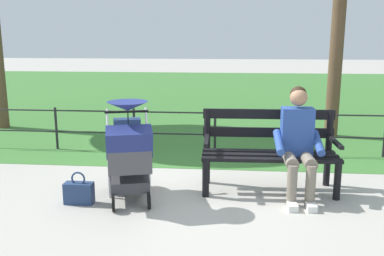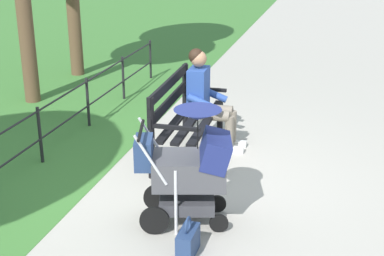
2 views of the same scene
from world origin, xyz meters
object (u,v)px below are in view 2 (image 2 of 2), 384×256
Objects in this scene: stroller at (190,166)px; person_on_bench at (207,96)px; handbag at (188,241)px; park_bench at (183,114)px.

person_on_bench is at bearing -170.61° from stroller.
handbag is (2.44, 0.45, -0.55)m from person_on_bench.
person_on_bench reaches higher than handbag.
stroller is (1.89, 0.31, -0.08)m from person_on_bench.
person_on_bench is 1.92m from stroller.
stroller is (1.59, 0.54, 0.07)m from park_bench.
handbag is at bearing 14.20° from stroller.
handbag is (0.55, 0.14, -0.47)m from stroller.
park_bench is 1.40× the size of stroller.
person_on_bench is 3.45× the size of handbag.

